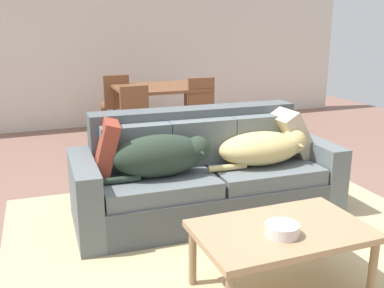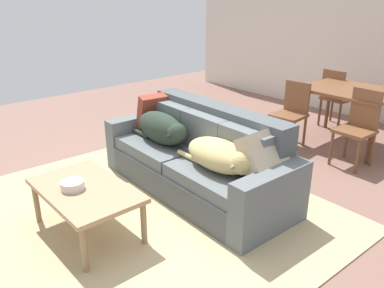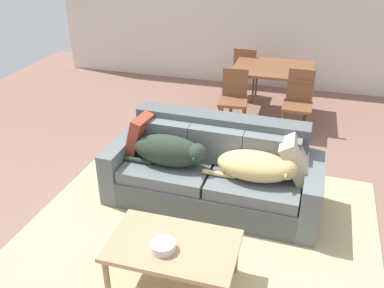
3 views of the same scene
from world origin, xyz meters
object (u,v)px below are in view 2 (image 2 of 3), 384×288
Objects in this scene: coffee_table at (85,193)px; throw_pillow_by_left_arm at (157,113)px; couch at (199,160)px; dog_on_right_cushion at (221,156)px; dining_chair_far_left at (335,95)px; bowl_on_coffee_table at (73,185)px; dining_chair_near_right at (358,124)px; dog_on_left_cushion at (162,128)px; dining_chair_near_left at (292,111)px; throw_pillow_by_right_arm at (265,156)px; dining_table at (350,94)px.

throw_pillow_by_left_arm is at bearing 120.40° from coffee_table.
couch is 1.28m from coffee_table.
dog_on_right_cushion is 1.99× the size of throw_pillow_by_left_arm.
couch is at bearing 88.40° from coffee_table.
dog_on_right_cushion is 1.25m from coffee_table.
coffee_table is 1.15× the size of dining_chair_far_left.
bowl_on_coffee_table is 3.35m from dining_chair_near_right.
dog_on_left_cushion is 1.05× the size of dining_chair_near_left.
throw_pillow_by_left_arm is at bearing 152.74° from dog_on_left_cushion.
bowl_on_coffee_table is at bearing -62.67° from throw_pillow_by_left_arm.
throw_pillow_by_right_arm is 1.58m from coffee_table.
dining_chair_near_right reaches higher than couch.
dining_chair_far_left is at bearing 132.15° from dining_chair_near_right.
throw_pillow_by_left_arm is 1.87m from dining_chair_near_left.
throw_pillow_by_right_arm is 0.51× the size of dining_chair_near_left.
dog_on_right_cushion is 2.06m from dining_chair_near_left.
dog_on_right_cushion is at bearing 1.22° from dog_on_left_cushion.
coffee_table is at bearing -95.83° from dining_table.
couch reaches higher than dining_table.
dining_chair_near_right is at bearing 75.69° from coffee_table.
throw_pillow_by_left_arm reaches higher than dog_on_right_cushion.
dining_chair_near_right is (0.43, -0.55, -0.19)m from dining_table.
dining_table is at bearing 84.17° from coffee_table.
dining_chair_near_left reaches higher than coffee_table.
dining_chair_near_right is at bearing 91.97° from throw_pillow_by_right_arm.
dog_on_left_cushion is 1.98m from dining_chair_near_left.
coffee_table is (-0.04, -1.28, 0.05)m from couch.
coffee_table is at bearing 93.41° from dining_chair_far_left.
dining_chair_near_right is at bearing 75.16° from bowl_on_coffee_table.
coffee_table is (-0.51, -1.12, -0.20)m from dog_on_right_cushion.
throw_pillow_by_right_arm is 0.38× the size of dining_table.
dining_table is (-0.49, 2.41, 0.06)m from throw_pillow_by_right_arm.
dining_chair_far_left is (-0.99, 2.95, -0.14)m from throw_pillow_by_right_arm.
dog_on_left_cushion is at bearing 86.91° from dining_chair_far_left.
throw_pillow_by_right_arm reaches higher than dining_table.
dining_chair_far_left is at bearing 86.95° from dog_on_left_cushion.
throw_pillow_by_left_arm is at bearing -116.66° from dining_chair_near_left.
dining_table is (0.38, 3.71, 0.31)m from coffee_table.
throw_pillow_by_left_arm is at bearing -129.75° from dining_chair_near_right.
couch is 4.84× the size of throw_pillow_by_left_arm.
throw_pillow_by_left_arm is 0.53× the size of dining_chair_near_left.
throw_pillow_by_left_arm is at bearing 78.67° from dining_chair_far_left.
dog_on_left_cushion is 0.90m from dog_on_right_cushion.
dining_chair_near_left reaches higher than bowl_on_coffee_table.
dog_on_right_cushion is 1.33m from throw_pillow_by_left_arm.
couch is at bearing 86.28° from bowl_on_coffee_table.
throw_pillow_by_right_arm reaches higher than dog_on_left_cushion.
couch is 2.43× the size of dog_on_right_cushion.
dog_on_left_cushion is 0.89× the size of coffee_table.
dog_on_right_cushion is 0.40m from throw_pillow_by_right_arm.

